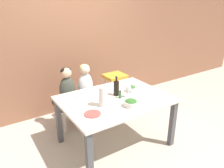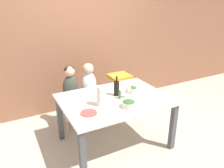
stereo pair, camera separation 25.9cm
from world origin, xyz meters
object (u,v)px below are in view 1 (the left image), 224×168
(dinner_plate_front_left, at_px, (93,114))
(salad_bowl_small, at_px, (131,88))
(salad_bowl_large, at_px, (131,103))
(dinner_plate_back_left, at_px, (81,96))
(person_child_center, at_px, (85,81))
(chair_far_left, at_px, (69,106))
(dinner_plate_front_right, at_px, (150,98))
(chair_far_center, at_px, (86,101))
(person_child_left, at_px, (67,85))
(wine_glass_near, at_px, (129,89))
(chair_right_highchair, at_px, (115,83))
(wine_bottle, at_px, (116,88))
(dinner_plate_back_right, at_px, (128,84))
(paper_towel_roll, at_px, (103,96))

(dinner_plate_front_left, bearing_deg, salad_bowl_small, 19.83)
(salad_bowl_large, xyz_separation_m, dinner_plate_back_left, (-0.40, 0.61, -0.04))
(person_child_center, bearing_deg, salad_bowl_small, -62.25)
(dinner_plate_front_left, bearing_deg, chair_far_left, 84.33)
(salad_bowl_large, height_order, dinner_plate_front_right, salad_bowl_large)
(chair_far_left, distance_m, dinner_plate_front_right, 1.35)
(chair_far_left, height_order, salad_bowl_large, salad_bowl_large)
(chair_far_center, distance_m, dinner_plate_front_right, 1.19)
(chair_far_left, bearing_deg, person_child_left, 90.00)
(chair_far_center, bearing_deg, wine_glass_near, -75.26)
(person_child_left, distance_m, salad_bowl_small, 1.01)
(chair_far_center, relative_size, chair_right_highchair, 0.60)
(wine_bottle, bearing_deg, person_child_center, 99.88)
(dinner_plate_back_right, bearing_deg, wine_glass_near, -126.15)
(person_child_left, relative_size, salad_bowl_large, 3.23)
(dinner_plate_front_left, distance_m, dinner_plate_front_right, 0.87)
(person_child_left, bearing_deg, chair_far_left, -90.00)
(chair_far_left, height_order, person_child_left, person_child_left)
(wine_bottle, xyz_separation_m, paper_towel_roll, (-0.32, -0.18, 0.02))
(person_child_left, xyz_separation_m, salad_bowl_large, (0.40, -1.10, 0.03))
(wine_glass_near, relative_size, dinner_plate_back_right, 0.89)
(wine_glass_near, bearing_deg, chair_right_highchair, 67.51)
(chair_far_left, height_order, dinner_plate_front_left, dinner_plate_front_left)
(chair_right_highchair, distance_m, salad_bowl_large, 1.22)
(wine_bottle, height_order, paper_towel_roll, wine_bottle)
(chair_right_highchair, relative_size, salad_bowl_small, 5.05)
(dinner_plate_front_left, bearing_deg, person_child_center, 67.81)
(person_child_left, distance_m, salad_bowl_large, 1.17)
(salad_bowl_large, xyz_separation_m, dinner_plate_back_right, (0.41, 0.61, -0.04))
(person_child_center, relative_size, dinner_plate_back_left, 2.89)
(chair_far_center, xyz_separation_m, person_child_center, (-0.00, 0.00, 0.37))
(chair_right_highchair, relative_size, salad_bowl_large, 4.14)
(chair_far_left, height_order, person_child_center, person_child_center)
(chair_far_center, bearing_deg, chair_far_left, 180.00)
(dinner_plate_back_right, bearing_deg, chair_far_left, 149.00)
(paper_towel_roll, relative_size, dinner_plate_back_right, 1.29)
(chair_far_left, height_order, paper_towel_roll, paper_towel_roll)
(chair_far_left, relative_size, dinner_plate_front_left, 2.22)
(paper_towel_roll, height_order, wine_glass_near, paper_towel_roll)
(chair_far_left, xyz_separation_m, salad_bowl_large, (0.40, -1.10, 0.40))
(chair_right_highchair, relative_size, dinner_plate_back_right, 3.70)
(person_child_center, relative_size, dinner_plate_front_left, 2.89)
(wine_glass_near, xyz_separation_m, salad_bowl_small, (0.16, 0.14, -0.08))
(dinner_plate_front_left, relative_size, dinner_plate_back_right, 1.00)
(person_child_center, relative_size, wine_glass_near, 3.24)
(wine_glass_near, bearing_deg, salad_bowl_large, -120.62)
(dinner_plate_front_left, height_order, dinner_plate_back_left, same)
(chair_far_center, bearing_deg, dinner_plate_front_left, -112.21)
(dinner_plate_back_right, bearing_deg, dinner_plate_front_right, -94.77)
(chair_right_highchair, distance_m, wine_bottle, 0.89)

